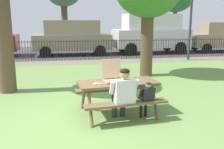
# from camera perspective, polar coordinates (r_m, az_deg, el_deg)

# --- Properties ---
(ground) EXTENTS (28.00, 12.44, 0.02)m
(ground) POSITION_cam_1_polar(r_m,az_deg,el_deg) (7.79, -9.57, -4.21)
(ground) COLOR #73964E
(cobblestone_walkway) EXTENTS (28.00, 1.40, 0.01)m
(cobblestone_walkway) POSITION_cam_1_polar(r_m,az_deg,el_deg) (13.17, -9.61, 2.61)
(cobblestone_walkway) COLOR gray
(street_asphalt) EXTENTS (28.00, 7.17, 0.01)m
(street_asphalt) POSITION_cam_1_polar(r_m,az_deg,el_deg) (17.41, -9.62, 4.95)
(street_asphalt) COLOR #424247
(picnic_table_foreground) EXTENTS (1.96, 1.68, 0.79)m
(picnic_table_foreground) POSITION_cam_1_polar(r_m,az_deg,el_deg) (5.92, 1.34, -3.22)
(picnic_table_foreground) COLOR brown
(picnic_table_foreground) RESTS_ON ground
(pizza_box_open) EXTENTS (0.51, 0.58, 0.49)m
(pizza_box_open) POSITION_cam_1_polar(r_m,az_deg,el_deg) (5.90, 0.32, -0.62)
(pizza_box_open) COLOR tan
(pizza_box_open) RESTS_ON picnic_table_foreground
(pizza_slice_on_table) EXTENTS (0.22, 0.26, 0.02)m
(pizza_slice_on_table) POSITION_cam_1_polar(r_m,az_deg,el_deg) (5.69, -3.14, -2.03)
(pizza_slice_on_table) COLOR #F3D164
(pizza_slice_on_table) RESTS_ON picnic_table_foreground
(adult_at_table) EXTENTS (0.63, 0.62, 1.19)m
(adult_at_table) POSITION_cam_1_polar(r_m,az_deg,el_deg) (5.44, 2.50, -4.01)
(adult_at_table) COLOR #313131
(adult_at_table) RESTS_ON ground
(child_at_table) EXTENTS (0.36, 0.35, 0.87)m
(child_at_table) POSITION_cam_1_polar(r_m,az_deg,el_deg) (5.64, 7.71, -4.94)
(child_at_table) COLOR black
(child_at_table) RESTS_ON ground
(iron_fence_streetside) EXTENTS (19.95, 0.03, 1.09)m
(iron_fence_streetside) POSITION_cam_1_polar(r_m,az_deg,el_deg) (13.79, -9.69, 5.39)
(iron_fence_streetside) COLOR #2D2823
(iron_fence_streetside) RESTS_ON ground
(lamp_post_walkway) EXTENTS (0.28, 0.28, 4.03)m
(lamp_post_walkway) POSITION_cam_1_polar(r_m,az_deg,el_deg) (14.28, 17.13, 12.93)
(lamp_post_walkway) COLOR #2D382D
(lamp_post_walkway) RESTS_ON ground
(parked_car_center) EXTENTS (4.63, 2.01, 2.08)m
(parked_car_center) POSITION_cam_1_polar(r_m,az_deg,el_deg) (15.88, -8.75, 8.28)
(parked_car_center) COLOR gray
(parked_car_center) RESTS_ON ground
(parked_car_right) EXTENTS (4.81, 2.30, 2.46)m
(parked_car_right) POSITION_cam_1_polar(r_m,az_deg,el_deg) (16.67, 8.64, 9.19)
(parked_car_right) COLOR silver
(parked_car_right) RESTS_ON ground
(parked_car_far_right) EXTENTS (4.50, 2.11, 1.94)m
(parked_car_far_right) POSITION_cam_1_polar(r_m,az_deg,el_deg) (18.83, 23.28, 7.77)
(parked_car_far_right) COLOR #978163
(parked_car_far_right) RESTS_ON ground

